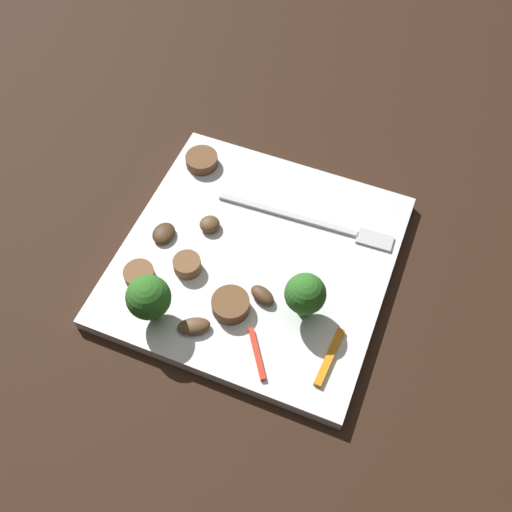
{
  "coord_description": "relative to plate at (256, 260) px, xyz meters",
  "views": [
    {
      "loc": [
        0.12,
        -0.29,
        0.49
      ],
      "look_at": [
        0.0,
        0.0,
        0.01
      ],
      "focal_mm": 41.87,
      "sensor_mm": 36.0,
      "label": 1
    }
  ],
  "objects": [
    {
      "name": "sausage_slice_0",
      "position": [
        -0.0,
        -0.06,
        0.01
      ],
      "size": [
        0.05,
        0.05,
        0.01
      ],
      "primitive_type": "cylinder",
      "rotation": [
        0.0,
        0.0,
        2.23
      ],
      "color": "brown",
      "rests_on": "plate"
    },
    {
      "name": "sausage_slice_1",
      "position": [
        -0.05,
        -0.04,
        0.01
      ],
      "size": [
        0.04,
        0.04,
        0.01
      ],
      "primitive_type": "cylinder",
      "rotation": [
        0.0,
        0.0,
        2.65
      ],
      "color": "brown",
      "rests_on": "plate"
    },
    {
      "name": "broccoli_floret_0",
      "position": [
        0.06,
        -0.04,
        0.04
      ],
      "size": [
        0.04,
        0.04,
        0.05
      ],
      "color": "#347525",
      "rests_on": "plate"
    },
    {
      "name": "plate",
      "position": [
        0.0,
        0.0,
        0.0
      ],
      "size": [
        0.25,
        0.25,
        0.01
      ],
      "primitive_type": "cube",
      "color": "white",
      "rests_on": "ground_plane"
    },
    {
      "name": "ground_plane",
      "position": [
        0.0,
        0.0,
        -0.01
      ],
      "size": [
        1.4,
        1.4,
        0.0
      ],
      "primitive_type": "plane",
      "color": "black"
    },
    {
      "name": "sausage_slice_2",
      "position": [
        -0.1,
        0.09,
        0.01
      ],
      "size": [
        0.03,
        0.03,
        0.01
      ],
      "primitive_type": "cylinder",
      "rotation": [
        0.0,
        0.0,
        1.57
      ],
      "color": "brown",
      "rests_on": "plate"
    },
    {
      "name": "mushroom_3",
      "position": [
        -0.09,
        -0.01,
        0.01
      ],
      "size": [
        0.02,
        0.03,
        0.01
      ],
      "primitive_type": "ellipsoid",
      "rotation": [
        0.0,
        0.0,
        4.71
      ],
      "color": "#422B19",
      "rests_on": "plate"
    },
    {
      "name": "mushroom_2",
      "position": [
        -0.06,
        0.01,
        0.01
      ],
      "size": [
        0.03,
        0.03,
        0.01
      ],
      "primitive_type": "ellipsoid",
      "rotation": [
        0.0,
        0.0,
        4.2
      ],
      "color": "brown",
      "rests_on": "plate"
    },
    {
      "name": "fork",
      "position": [
        0.04,
        0.06,
        0.01
      ],
      "size": [
        0.18,
        0.02,
        0.0
      ],
      "rotation": [
        0.0,
        0.0,
        0.04
      ],
      "color": "silver",
      "rests_on": "plate"
    },
    {
      "name": "mushroom_0",
      "position": [
        0.02,
        -0.04,
        0.01
      ],
      "size": [
        0.03,
        0.02,
        0.01
      ],
      "primitive_type": "ellipsoid",
      "rotation": [
        0.0,
        0.0,
        5.9
      ],
      "color": "#4C331E",
      "rests_on": "plate"
    },
    {
      "name": "broccoli_floret_1",
      "position": [
        -0.06,
        -0.09,
        0.04
      ],
      "size": [
        0.04,
        0.04,
        0.05
      ],
      "color": "#347525",
      "rests_on": "plate"
    },
    {
      "name": "sausage_slice_3",
      "position": [
        -0.09,
        -0.06,
        0.01
      ],
      "size": [
        0.04,
        0.04,
        0.01
      ],
      "primitive_type": "cylinder",
      "rotation": [
        0.0,
        0.0,
        2.83
      ],
      "color": "brown",
      "rests_on": "plate"
    },
    {
      "name": "pepper_strip_0",
      "position": [
        0.04,
        -0.09,
        0.01
      ],
      "size": [
        0.03,
        0.04,
        0.0
      ],
      "primitive_type": "cube",
      "rotation": [
        0.0,
        0.0,
        5.32
      ],
      "color": "red",
      "rests_on": "plate"
    },
    {
      "name": "mushroom_1",
      "position": [
        -0.02,
        -0.09,
        0.01
      ],
      "size": [
        0.03,
        0.03,
        0.01
      ],
      "primitive_type": "ellipsoid",
      "rotation": [
        0.0,
        0.0,
        0.52
      ],
      "color": "brown",
      "rests_on": "plate"
    },
    {
      "name": "pepper_strip_1",
      "position": [
        0.1,
        -0.07,
        0.01
      ],
      "size": [
        0.01,
        0.06,
        0.0
      ],
      "primitive_type": "cube",
      "rotation": [
        0.0,
        0.0,
        4.65
      ],
      "color": "orange",
      "rests_on": "plate"
    }
  ]
}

